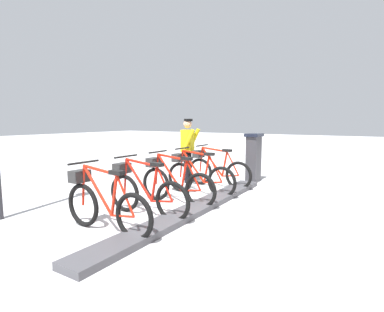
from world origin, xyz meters
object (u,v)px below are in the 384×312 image
bike_docked_3 (144,191)px  worker_near_rack (188,148)px  bike_docked_1 (197,175)px  payment_kiosk (253,157)px  bike_docked_0 (216,169)px  bike_docked_4 (103,203)px  bike_docked_2 (174,182)px

bike_docked_3 → worker_near_rack: bearing=-72.7°
worker_near_rack → bike_docked_1: bearing=131.8°
payment_kiosk → bike_docked_0: bearing=61.2°
payment_kiosk → bike_docked_4: bearing=82.9°
bike_docked_0 → bike_docked_1: same height
payment_kiosk → bike_docked_4: size_ratio=0.74×
payment_kiosk → worker_near_rack: worker_near_rack is taller
bike_docked_2 → bike_docked_3: 0.89m
payment_kiosk → bike_docked_2: (0.57, 2.82, -0.24)m
payment_kiosk → bike_docked_4: 4.63m
bike_docked_1 → bike_docked_4: same height
bike_docked_1 → bike_docked_2: size_ratio=1.00×
bike_docked_1 → worker_near_rack: 1.36m
payment_kiosk → bike_docked_1: bearing=73.5°
payment_kiosk → bike_docked_4: payment_kiosk is taller
bike_docked_3 → payment_kiosk: bearing=-98.8°
payment_kiosk → worker_near_rack: (1.42, 0.98, 0.24)m
bike_docked_3 → bike_docked_4: (0.00, 0.89, 0.00)m
payment_kiosk → bike_docked_2: 2.88m
payment_kiosk → bike_docked_1: size_ratio=0.74×
bike_docked_0 → bike_docked_4: (0.00, 3.55, 0.00)m
bike_docked_2 → bike_docked_3: (0.00, 0.89, 0.00)m
bike_docked_2 → bike_docked_3: same height
bike_docked_0 → bike_docked_4: size_ratio=1.00×
payment_kiosk → bike_docked_4: (0.57, 4.59, -0.24)m
bike_docked_3 → worker_near_rack: size_ratio=1.04×
bike_docked_4 → worker_near_rack: bearing=-76.8°
payment_kiosk → bike_docked_1: payment_kiosk is taller
worker_near_rack → bike_docked_2: bearing=114.8°
bike_docked_3 → worker_near_rack: 2.89m
bike_docked_1 → worker_near_rack: size_ratio=1.04×
payment_kiosk → bike_docked_3: 3.76m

